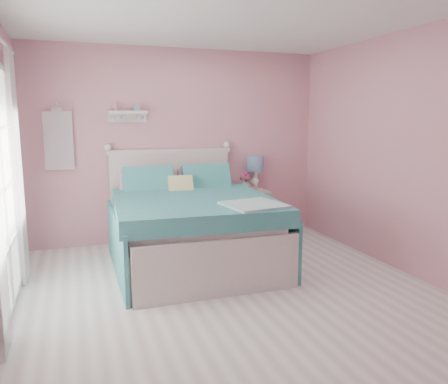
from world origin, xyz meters
TOP-DOWN VIEW (x-y plane):
  - floor at (0.00, 0.00)m, footprint 4.50×4.50m
  - room_shell at (0.00, 0.00)m, footprint 4.50×4.50m
  - bed at (-0.15, 1.16)m, footprint 1.81×2.22m
  - nightstand at (0.97, 2.00)m, footprint 0.46×0.45m
  - table_lamp at (1.08, 2.11)m, footprint 0.24×0.24m
  - vase at (0.88, 2.00)m, footprint 0.19×0.19m
  - teacup at (0.93, 1.84)m, footprint 0.14×0.14m
  - roses at (0.88, 2.00)m, footprint 0.14×0.11m
  - wall_shelf at (-0.70, 2.19)m, footprint 0.50×0.15m
  - hanging_dress at (-1.55, 2.18)m, footprint 0.34×0.03m
  - french_door at (-1.97, 0.40)m, footprint 0.04×1.32m
  - curtain_far at (-1.92, 1.14)m, footprint 0.04×0.40m

SIDE VIEW (x-z plane):
  - floor at x=0.00m, z-range 0.00..0.00m
  - nightstand at x=0.97m, z-range 0.00..0.66m
  - bed at x=-0.15m, z-range -0.21..1.05m
  - teacup at x=0.93m, z-range 0.66..0.75m
  - vase at x=0.88m, z-range 0.66..0.84m
  - roses at x=0.88m, z-range 0.81..0.93m
  - table_lamp at x=1.08m, z-range 0.76..1.24m
  - french_door at x=-1.97m, z-range -0.01..2.15m
  - curtain_far at x=-1.92m, z-range 0.02..2.34m
  - hanging_dress at x=-1.55m, z-range 1.04..1.76m
  - room_shell at x=0.00m, z-range -0.67..3.83m
  - wall_shelf at x=-0.70m, z-range 1.61..1.86m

